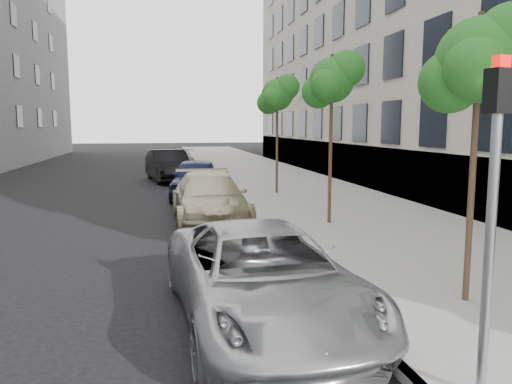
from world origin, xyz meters
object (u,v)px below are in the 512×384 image
object	(u,v)px
sedan_black	(169,166)
suv	(209,199)
signal_pole	(493,191)
minivan	(262,277)
tree_mid	(333,80)
sedan_blue	(196,178)
tree_far	(278,95)
tree_near	(481,61)
sedan_rear	(177,161)

from	to	relation	value
sedan_black	suv	bearing A→B (deg)	-95.31
signal_pole	sedan_black	distance (m)	22.21
minivan	suv	xyz separation A→B (m)	(0.00, 7.72, 0.03)
tree_mid	suv	size ratio (longest dim) A/B	0.94
suv	sedan_black	distance (m)	11.78
sedan_blue	sedan_black	distance (m)	6.36
tree_far	minivan	xyz separation A→B (m)	(-3.33, -13.04, -3.39)
tree_near	signal_pole	xyz separation A→B (m)	(-1.57, -2.58, -1.59)
sedan_blue	sedan_rear	world-z (taller)	sedan_blue
tree_far	signal_pole	bearing A→B (deg)	-95.74
signal_pole	minivan	bearing A→B (deg)	113.07
tree_near	sedan_black	world-z (taller)	tree_near
tree_near	tree_mid	xyz separation A→B (m)	(-0.00, 6.50, 0.27)
minivan	sedan_black	bearing A→B (deg)	89.47
tree_far	sedan_rear	bearing A→B (deg)	107.24
tree_mid	sedan_blue	size ratio (longest dim) A/B	1.04
signal_pole	sedan_rear	xyz separation A→B (m)	(-2.12, 27.44, -1.56)
tree_mid	suv	world-z (taller)	tree_mid
tree_far	suv	size ratio (longest dim) A/B	0.94
sedan_rear	minivan	bearing A→B (deg)	-79.79
sedan_blue	tree_far	bearing A→B (deg)	5.10
tree_far	signal_pole	xyz separation A→B (m)	(-1.57, -15.58, -1.85)
sedan_blue	sedan_rear	distance (m)	11.73
tree_mid	tree_far	xyz separation A→B (m)	(0.00, 6.50, -0.01)
tree_near	tree_mid	distance (m)	6.51
tree_far	signal_pole	distance (m)	15.76
suv	sedan_blue	distance (m)	5.45
sedan_rear	signal_pole	bearing A→B (deg)	-76.20
tree_mid	tree_far	bearing A→B (deg)	90.00
sedan_rear	suv	bearing A→B (deg)	-79.42
signal_pole	sedan_black	world-z (taller)	signal_pole
tree_mid	tree_near	bearing A→B (deg)	-90.00
tree_near	sedan_rear	xyz separation A→B (m)	(-3.68, 24.86, -3.16)
signal_pole	suv	xyz separation A→B (m)	(-1.76, 10.26, -1.51)
minivan	suv	size ratio (longest dim) A/B	1.01
tree_far	minivan	size ratio (longest dim) A/B	0.93
suv	sedan_blue	xyz separation A→B (m)	(-0.00, 5.45, 0.04)
signal_pole	sedan_rear	world-z (taller)	signal_pole
signal_pole	suv	distance (m)	10.52
tree_far	sedan_blue	bearing A→B (deg)	177.61
suv	sedan_rear	bearing A→B (deg)	90.84
tree_near	sedan_rear	size ratio (longest dim) A/B	0.96
tree_near	sedan_blue	bearing A→B (deg)	104.21
tree_near	tree_far	xyz separation A→B (m)	(-0.00, 13.00, 0.26)
signal_pole	sedan_black	bearing A→B (deg)	85.37
tree_far	tree_mid	bearing A→B (deg)	-90.00
tree_mid	sedan_rear	size ratio (longest dim) A/B	1.01
tree_mid	minivan	size ratio (longest dim) A/B	0.93
tree_near	minivan	world-z (taller)	tree_near
sedan_black	tree_mid	bearing A→B (deg)	-81.63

